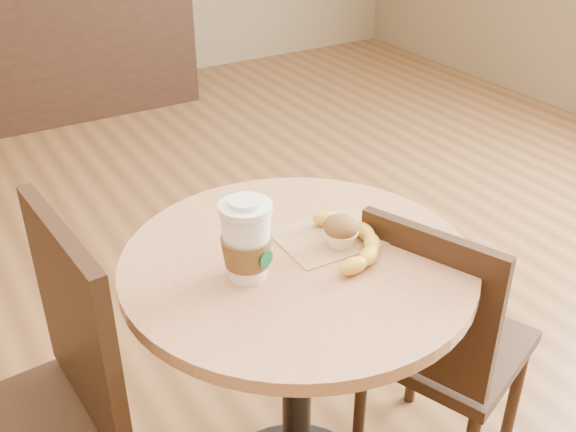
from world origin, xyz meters
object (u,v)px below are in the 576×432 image
object	(u,v)px
cafe_table	(297,331)
banana	(347,239)
chair_left	(34,426)
chair_right	(438,343)
muffin	(341,231)
coffee_cup	(247,243)

from	to	relation	value
cafe_table	banana	distance (m)	0.25
chair_left	banana	bearing A→B (deg)	78.80
cafe_table	chair_right	xyz separation A→B (m)	(0.34, -0.11, -0.11)
cafe_table	chair_left	world-z (taller)	chair_left
cafe_table	muffin	bearing A→B (deg)	-5.04
cafe_table	coffee_cup	size ratio (longest dim) A/B	4.28
cafe_table	muffin	xyz separation A→B (m)	(0.10, -0.01, 0.24)
chair_left	coffee_cup	xyz separation A→B (m)	(0.45, -0.07, 0.32)
chair_left	coffee_cup	size ratio (longest dim) A/B	5.29
chair_right	banana	distance (m)	0.41
cafe_table	chair_right	distance (m)	0.37
muffin	chair_right	bearing A→B (deg)	-22.51
chair_left	coffee_cup	bearing A→B (deg)	76.88
chair_right	muffin	world-z (taller)	muffin
cafe_table	chair_left	distance (m)	0.58
banana	chair_right	bearing A→B (deg)	2.39
coffee_cup	muffin	size ratio (longest dim) A/B	2.25
chair_right	coffee_cup	distance (m)	0.61
cafe_table	coffee_cup	distance (m)	0.30
muffin	banana	distance (m)	0.02
chair_left	chair_right	distance (m)	0.93
muffin	banana	world-z (taller)	muffin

